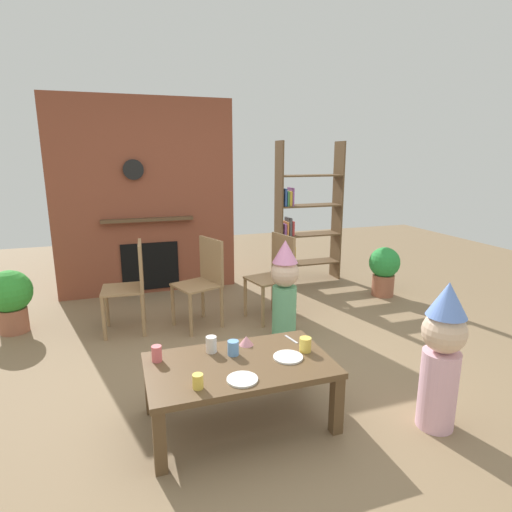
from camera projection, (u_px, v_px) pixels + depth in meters
name	position (u px, v px, depth m)	size (l,w,h in m)	color
ground_plane	(254.00, 383.00, 3.26)	(12.00, 12.00, 0.00)	#846B4C
brick_fireplace_feature	(146.00, 199.00, 5.20)	(2.20, 0.28, 2.40)	brown
bookshelf	(303.00, 220.00, 5.73)	(0.90, 0.28, 1.90)	brown
coffee_table	(240.00, 371.00, 2.70)	(1.18, 0.69, 0.43)	brown
paper_cup_near_left	(305.00, 345.00, 2.83)	(0.08, 0.08, 0.10)	#F2CC4C
paper_cup_near_right	(198.00, 381.00, 2.38)	(0.06, 0.06, 0.09)	#F2CC4C
paper_cup_center	(157.00, 354.00, 2.70)	(0.07, 0.07, 0.10)	#E5666B
paper_cup_far_left	(233.00, 348.00, 2.78)	(0.07, 0.07, 0.10)	#669EE0
paper_cup_far_right	(211.00, 344.00, 2.82)	(0.07, 0.07, 0.11)	silver
paper_plate_front	(288.00, 357.00, 2.75)	(0.20, 0.20, 0.01)	white
paper_plate_rear	(242.00, 379.00, 2.48)	(0.19, 0.19, 0.01)	white
birthday_cake_slice	(246.00, 341.00, 2.93)	(0.10, 0.10, 0.06)	pink
table_fork	(291.00, 339.00, 3.02)	(0.15, 0.02, 0.01)	silver
child_with_cone_hat	(442.00, 353.00, 2.63)	(0.27, 0.27, 0.98)	#EAB2C6
child_in_pink	(285.00, 287.00, 3.96)	(0.27, 0.27, 0.96)	#66B27F
dining_chair_left	(132.00, 282.00, 4.12)	(0.43, 0.43, 0.90)	#9E7A51
dining_chair_middle	(204.00, 277.00, 4.27)	(0.51, 0.51, 0.90)	#9E7A51
dining_chair_right	(276.00, 271.00, 4.48)	(0.48, 0.48, 0.90)	#9E7A51
potted_plant_tall	(384.00, 268.00, 5.22)	(0.38, 0.38, 0.61)	#9E5B42
potted_plant_short	(10.00, 297.00, 4.12)	(0.42, 0.42, 0.63)	#9E5B42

